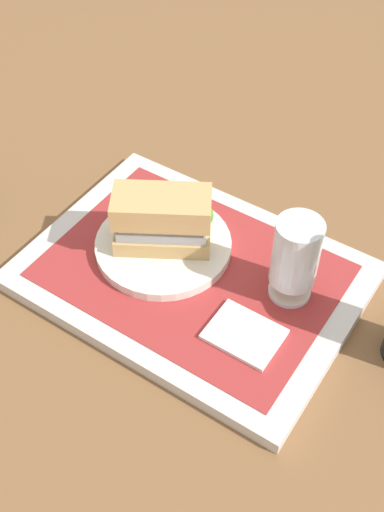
{
  "coord_description": "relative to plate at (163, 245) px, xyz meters",
  "views": [
    {
      "loc": [
        0.32,
        -0.48,
        0.68
      ],
      "look_at": [
        0.0,
        0.0,
        0.05
      ],
      "focal_mm": 45.09,
      "sensor_mm": 36.0,
      "label": 1
    }
  ],
  "objects": [
    {
      "name": "ground_plane",
      "position": [
        0.06,
        -0.01,
        -0.03
      ],
      "size": [
        3.0,
        3.0,
        0.0
      ],
      "primitive_type": "plane",
      "color": "brown"
    },
    {
      "name": "sandwich",
      "position": [
        0.0,
        0.0,
        0.05
      ],
      "size": [
        0.14,
        0.12,
        0.08
      ],
      "rotation": [
        0.0,
        0.0,
        0.53
      ],
      "color": "tan",
      "rests_on": "plate"
    },
    {
      "name": "beer_glass",
      "position": [
        0.18,
        0.03,
        0.06
      ],
      "size": [
        0.06,
        0.06,
        0.12
      ],
      "color": "silver",
      "rests_on": "placemat"
    },
    {
      "name": "placemat",
      "position": [
        0.06,
        -0.01,
        -0.01
      ],
      "size": [
        0.38,
        0.27,
        0.0
      ],
      "primitive_type": "cube",
      "color": "#9E2D2D",
      "rests_on": "tray"
    },
    {
      "name": "tray",
      "position": [
        0.06,
        -0.01,
        -0.02
      ],
      "size": [
        0.44,
        0.32,
        0.02
      ],
      "primitive_type": "cube",
      "color": "silver",
      "rests_on": "ground_plane"
    },
    {
      "name": "napkin_folded",
      "position": [
        0.17,
        -0.07,
        -0.0
      ],
      "size": [
        0.09,
        0.07,
        0.01
      ],
      "primitive_type": "cube",
      "color": "white",
      "rests_on": "placemat"
    },
    {
      "name": "plate",
      "position": [
        0.0,
        0.0,
        0.0
      ],
      "size": [
        0.19,
        0.19,
        0.01
      ],
      "primitive_type": "cylinder",
      "color": "silver",
      "rests_on": "placemat"
    }
  ]
}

